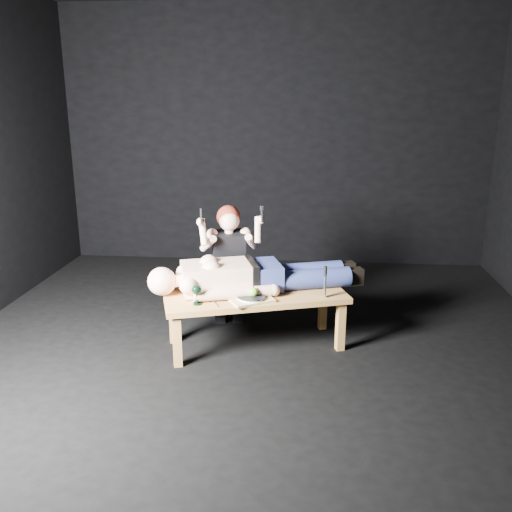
% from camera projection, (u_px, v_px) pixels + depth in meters
% --- Properties ---
extents(ground, '(5.00, 5.00, 0.00)m').
position_uv_depth(ground, '(255.00, 348.00, 4.42)').
color(ground, black).
rests_on(ground, ground).
extents(back_wall, '(5.00, 0.00, 5.00)m').
position_uv_depth(back_wall, '(275.00, 138.00, 6.39)').
color(back_wall, black).
rests_on(back_wall, ground).
extents(table, '(1.53, 0.95, 0.45)m').
position_uv_depth(table, '(255.00, 320.00, 4.40)').
color(table, '#A1763A').
rests_on(table, ground).
extents(lying_man, '(1.64, 0.93, 0.29)m').
position_uv_depth(lying_man, '(258.00, 272.00, 4.43)').
color(lying_man, beige).
rests_on(lying_man, table).
extents(kneeling_woman, '(0.75, 0.80, 1.12)m').
position_uv_depth(kneeling_woman, '(228.00, 263.00, 4.76)').
color(kneeling_woman, black).
rests_on(kneeling_woman, ground).
extents(serving_tray, '(0.39, 0.36, 0.02)m').
position_uv_depth(serving_tray, '(251.00, 300.00, 4.19)').
color(serving_tray, tan).
rests_on(serving_tray, table).
extents(plate, '(0.29, 0.29, 0.02)m').
position_uv_depth(plate, '(251.00, 297.00, 4.18)').
color(plate, white).
rests_on(plate, serving_tray).
extents(apple, '(0.07, 0.07, 0.07)m').
position_uv_depth(apple, '(254.00, 292.00, 4.18)').
color(apple, '#50A11D').
rests_on(apple, plate).
extents(goblet, '(0.09, 0.09, 0.16)m').
position_uv_depth(goblet, '(197.00, 295.00, 4.10)').
color(goblet, black).
rests_on(goblet, table).
extents(fork_flat, '(0.08, 0.14, 0.01)m').
position_uv_depth(fork_flat, '(215.00, 303.00, 4.13)').
color(fork_flat, '#B2B2B7').
rests_on(fork_flat, table).
extents(knife_flat, '(0.06, 0.15, 0.01)m').
position_uv_depth(knife_flat, '(267.00, 299.00, 4.22)').
color(knife_flat, '#B2B2B7').
rests_on(knife_flat, table).
extents(spoon_flat, '(0.10, 0.13, 0.01)m').
position_uv_depth(spoon_flat, '(261.00, 298.00, 4.23)').
color(spoon_flat, '#B2B2B7').
rests_on(spoon_flat, table).
extents(carving_knife, '(0.04, 0.04, 0.25)m').
position_uv_depth(carving_knife, '(325.00, 282.00, 4.23)').
color(carving_knife, '#B2B2B7').
rests_on(carving_knife, table).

